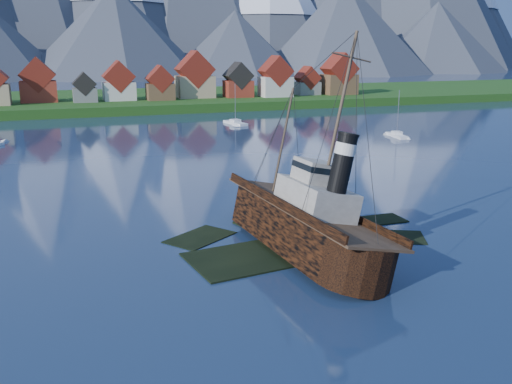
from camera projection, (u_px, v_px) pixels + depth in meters
name	position (u px, v px, depth m)	size (l,w,h in m)	color
ground	(289.00, 245.00, 65.02)	(1400.00, 1400.00, 0.00)	#1B2C4B
shoal	(296.00, 241.00, 67.64)	(31.71, 21.24, 1.14)	black
shore_bank	(121.00, 104.00, 220.37)	(600.00, 80.00, 3.20)	#133F12
seawall	(134.00, 115.00, 185.64)	(600.00, 2.50, 2.00)	#3F3D38
town	(25.00, 85.00, 191.25)	(250.96, 16.69, 17.30)	maroon
tugboat_wreck	(292.00, 219.00, 64.17)	(7.44, 32.05, 25.40)	black
sailboat_d	(397.00, 136.00, 141.45)	(3.30, 9.01, 12.02)	white
sailboat_e	(235.00, 123.00, 164.03)	(4.58, 10.71, 12.06)	white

